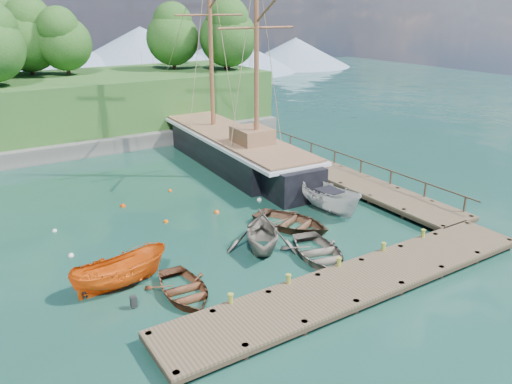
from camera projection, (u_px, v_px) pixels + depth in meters
ground at (248, 247)px, 27.33m from camera, size 160.00×160.00×0.00m
dock_near at (359, 282)px, 23.04m from camera, size 20.00×3.20×1.10m
dock_east at (328, 171)px, 38.49m from camera, size 3.20×24.00×1.10m
bollard_0 at (231, 315)px, 21.29m from camera, size 0.26×0.26×0.45m
bollard_1 at (288, 295)px, 22.80m from camera, size 0.26×0.26×0.45m
bollard_2 at (338, 277)px, 24.30m from camera, size 0.26×0.26×0.45m
bollard_3 at (382, 261)px, 25.80m from camera, size 0.26×0.26×0.45m
bollard_4 at (421, 247)px, 27.31m from camera, size 0.26×0.26×0.45m
rowboat_0 at (184, 296)px, 22.69m from camera, size 3.28×4.38×0.86m
rowboat_1 at (262, 249)px, 27.09m from camera, size 5.59×5.80×2.35m
rowboat_2 at (292, 228)px, 29.64m from camera, size 5.11×5.82×1.00m
rowboat_3 at (319, 259)px, 26.04m from camera, size 4.42×5.33×0.95m
motorboat_orange at (122, 287)px, 23.40m from camera, size 4.72×1.98×1.79m
cabin_boat_white at (328, 211)px, 32.09m from camera, size 2.29×5.36×2.03m
schooner at (234, 152)px, 41.20m from camera, size 5.96×27.34×19.99m
mooring_buoy_0 at (71, 256)px, 26.31m from camera, size 0.30×0.30×0.30m
mooring_buoy_1 at (166, 222)px, 30.45m from camera, size 0.30×0.30×0.30m
mooring_buoy_2 at (217, 213)px, 31.82m from camera, size 0.36×0.36×0.36m
mooring_buoy_3 at (259, 200)px, 33.88m from camera, size 0.33×0.33×0.33m
mooring_buoy_4 at (123, 206)px, 32.83m from camera, size 0.34×0.34×0.34m
mooring_buoy_5 at (170, 191)px, 35.57m from camera, size 0.27×0.27×0.27m
mooring_buoy_6 at (55, 231)px, 29.20m from camera, size 0.28×0.28×0.28m
distant_ridge at (52, 57)px, 83.38m from camera, size 117.00×40.00×10.00m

